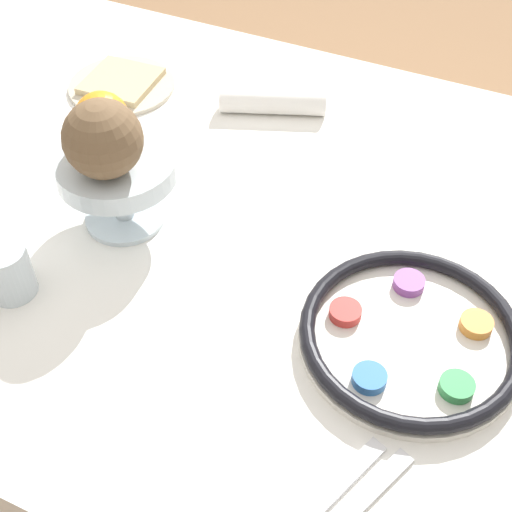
# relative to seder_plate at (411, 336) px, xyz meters

# --- Properties ---
(ground_plane) EXTENTS (8.00, 8.00, 0.00)m
(ground_plane) POSITION_rel_seder_plate_xyz_m (0.33, -0.11, -0.79)
(ground_plane) COLOR #99704C
(dining_table) EXTENTS (1.51, 0.99, 0.77)m
(dining_table) POSITION_rel_seder_plate_xyz_m (0.33, -0.11, -0.40)
(dining_table) COLOR white
(dining_table) RESTS_ON ground_plane
(seder_plate) EXTENTS (0.28, 0.28, 0.03)m
(seder_plate) POSITION_rel_seder_plate_xyz_m (0.00, 0.00, 0.00)
(seder_plate) COLOR silver
(seder_plate) RESTS_ON dining_table
(fruit_stand) EXTENTS (0.17, 0.17, 0.11)m
(fruit_stand) POSITION_rel_seder_plate_xyz_m (0.45, -0.05, 0.07)
(fruit_stand) COLOR silver
(fruit_stand) RESTS_ON dining_table
(orange_fruit) EXTENTS (0.08, 0.08, 0.08)m
(orange_fruit) POSITION_rel_seder_plate_xyz_m (0.48, -0.07, 0.14)
(orange_fruit) COLOR orange
(orange_fruit) RESTS_ON fruit_stand
(coconut) EXTENTS (0.11, 0.11, 0.11)m
(coconut) POSITION_rel_seder_plate_xyz_m (0.44, -0.02, 0.15)
(coconut) COLOR brown
(coconut) RESTS_ON fruit_stand
(bread_plate) EXTENTS (0.19, 0.19, 0.02)m
(bread_plate) POSITION_rel_seder_plate_xyz_m (0.64, -0.34, -0.01)
(bread_plate) COLOR beige
(bread_plate) RESTS_ON dining_table
(napkin_roll) EXTENTS (0.19, 0.11, 0.04)m
(napkin_roll) POSITION_rel_seder_plate_xyz_m (0.36, -0.38, 0.01)
(napkin_roll) COLOR white
(napkin_roll) RESTS_ON dining_table
(cup_near) EXTENTS (0.06, 0.06, 0.08)m
(cup_near) POSITION_rel_seder_plate_xyz_m (0.51, 0.14, 0.02)
(cup_near) COLOR silver
(cup_near) RESTS_ON dining_table
(fork_left) EXTENTS (0.08, 0.17, 0.01)m
(fork_left) POSITION_rel_seder_plate_xyz_m (-0.01, 0.23, -0.01)
(fork_left) COLOR silver
(fork_left) RESTS_ON dining_table
(fork_right) EXTENTS (0.08, 0.17, 0.01)m
(fork_right) POSITION_rel_seder_plate_xyz_m (0.02, 0.23, -0.01)
(fork_right) COLOR silver
(fork_right) RESTS_ON dining_table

